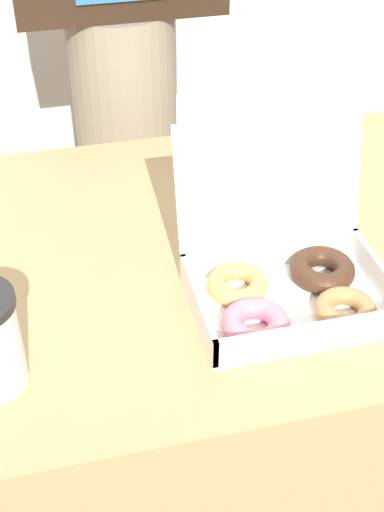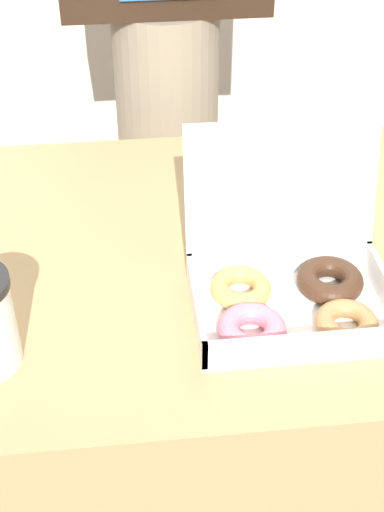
{
  "view_description": "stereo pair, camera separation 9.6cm",
  "coord_description": "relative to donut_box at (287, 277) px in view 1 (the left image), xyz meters",
  "views": [
    {
      "loc": [
        -0.22,
        -0.89,
        1.44
      ],
      "look_at": [
        -0.05,
        -0.15,
        0.85
      ],
      "focal_mm": 50.0,
      "sensor_mm": 36.0,
      "label": 1
    },
    {
      "loc": [
        -0.13,
        -0.91,
        1.44
      ],
      "look_at": [
        -0.05,
        -0.15,
        0.85
      ],
      "focal_mm": 50.0,
      "sensor_mm": 36.0,
      "label": 2
    }
  ],
  "objects": [
    {
      "name": "ground_plane",
      "position": [
        -0.1,
        0.15,
        -0.78
      ],
      "size": [
        14.0,
        14.0,
        0.0
      ],
      "primitive_type": "plane",
      "color": "#665B51"
    },
    {
      "name": "table",
      "position": [
        -0.1,
        0.15,
        -0.41
      ],
      "size": [
        1.0,
        0.75,
        0.74
      ],
      "color": "tan",
      "rests_on": "ground_plane"
    },
    {
      "name": "donut_box",
      "position": [
        0.0,
        0.0,
        0.0
      ],
      "size": [
        0.28,
        0.25,
        0.24
      ],
      "color": "white",
      "rests_on": "table"
    }
  ]
}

